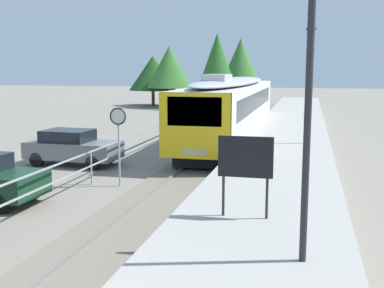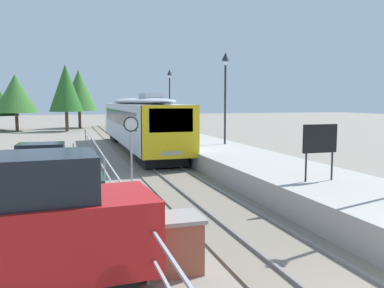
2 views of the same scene
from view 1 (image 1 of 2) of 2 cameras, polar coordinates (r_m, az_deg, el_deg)
The scene contains 15 objects.
ground_plane at distance 26.84m, azimuth -2.05°, elevation 0.10°, with size 160.00×160.00×0.00m, color gray.
track_rails at distance 26.19m, azimuth 4.28°, elevation -0.07°, with size 3.20×60.00×0.14m.
commuter_train at distance 27.14m, azimuth 4.76°, elevation 4.73°, with size 2.82×18.43×3.74m.
station_platform at distance 25.80m, azimuth 11.43°, elevation 0.57°, with size 3.90×60.00×0.90m, color #A8A59E.
platform_lamp_near_end at distance 8.00m, azimuth 13.96°, elevation 12.13°, with size 0.34×0.34×5.35m.
platform_lamp_mid_platform at distance 21.36m, azimuth 13.91°, elevation 10.01°, with size 0.34×0.34×5.35m.
platform_lamp_far_end at distance 34.72m, azimuth 13.91°, elevation 9.52°, with size 0.34×0.34×5.35m.
platform_notice_board at distance 10.45m, azimuth 6.39°, elevation -1.88°, with size 1.20×0.08×1.80m.
speed_limit_sign at distance 16.90m, azimuth -8.77°, elevation 2.01°, with size 0.61×0.10×2.81m.
carpark_fence at distance 17.54m, azimuth -11.93°, elevation -1.85°, with size 0.06×36.06×1.25m.
parked_hatchback_grey at distance 21.32m, azimuth -14.07°, elevation -0.34°, with size 4.06×1.90×1.53m.
tree_behind_carpark at distance 53.18m, azimuth 5.80°, elevation 9.65°, with size 4.58×4.58×7.41m.
tree_behind_station_far at distance 54.09m, azimuth -4.68°, elevation 8.41°, with size 5.35×5.35×5.53m.
tree_distant_left at distance 51.14m, azimuth -2.72°, elevation 9.14°, with size 4.81×4.81×6.48m.
tree_distant_centre at distance 48.04m, azimuth 3.00°, elevation 9.88°, with size 3.76×3.76×7.57m.
Camera 1 is at (4.22, -3.51, 4.15)m, focal length 44.79 mm.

